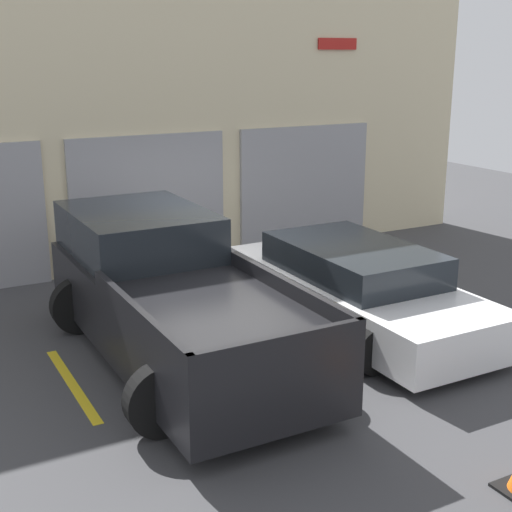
# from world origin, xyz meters

# --- Properties ---
(ground_plane) EXTENTS (28.00, 28.00, 0.00)m
(ground_plane) POSITION_xyz_m (0.00, 0.00, 0.00)
(ground_plane) COLOR #3D3D3F
(shophouse_building) EXTENTS (13.94, 0.68, 5.57)m
(shophouse_building) POSITION_xyz_m (-0.01, 3.29, 2.73)
(shophouse_building) COLOR beige
(shophouse_building) RESTS_ON ground
(pickup_truck) EXTENTS (2.50, 5.20, 1.73)m
(pickup_truck) POSITION_xyz_m (-1.39, -0.96, 0.82)
(pickup_truck) COLOR black
(pickup_truck) RESTS_ON ground
(sedan_white) EXTENTS (2.20, 4.69, 1.18)m
(sedan_white) POSITION_xyz_m (1.39, -1.22, 0.56)
(sedan_white) COLOR white
(sedan_white) RESTS_ON ground
(parking_stripe_far_left) EXTENTS (0.12, 2.20, 0.01)m
(parking_stripe_far_left) POSITION_xyz_m (-2.78, -1.25, 0.00)
(parking_stripe_far_left) COLOR gold
(parking_stripe_far_left) RESTS_ON ground
(parking_stripe_left) EXTENTS (0.12, 2.20, 0.01)m
(parking_stripe_left) POSITION_xyz_m (0.00, -1.25, 0.00)
(parking_stripe_left) COLOR gold
(parking_stripe_left) RESTS_ON ground
(parking_stripe_centre) EXTENTS (0.12, 2.20, 0.01)m
(parking_stripe_centre) POSITION_xyz_m (2.78, -1.25, 0.00)
(parking_stripe_centre) COLOR gold
(parking_stripe_centre) RESTS_ON ground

